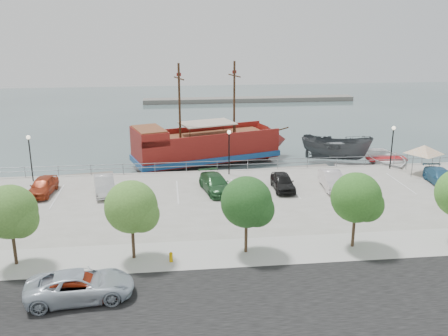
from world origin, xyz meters
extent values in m
plane|color=#38494A|center=(0.00, 0.00, -1.00)|extent=(160.00, 160.00, 0.00)
cube|color=black|center=(0.00, -16.00, 0.01)|extent=(100.00, 8.00, 0.04)
cube|color=#B3B1AF|center=(0.00, -10.00, 0.01)|extent=(100.00, 4.00, 0.05)
cylinder|color=gray|center=(0.00, 7.80, 0.95)|extent=(50.00, 0.06, 0.06)
cylinder|color=gray|center=(0.00, 7.80, 0.55)|extent=(50.00, 0.06, 0.06)
cube|color=#68655D|center=(10.00, 55.00, -0.60)|extent=(40.00, 3.00, 0.80)
cube|color=maroon|center=(-1.61, 13.71, 0.82)|extent=(16.06, 9.15, 2.49)
cube|color=navy|center=(-1.61, 13.71, 0.01)|extent=(16.42, 9.51, 0.57)
cone|color=maroon|center=(6.43, 16.23, 0.82)|extent=(4.30, 5.30, 4.60)
cube|color=maroon|center=(-7.55, 11.85, 2.74)|extent=(4.17, 5.43, 1.34)
cube|color=brown|center=(-7.55, 11.85, 3.45)|extent=(3.88, 5.01, 0.11)
cube|color=brown|center=(-1.16, 13.85, 2.11)|extent=(13.14, 7.74, 0.14)
cube|color=maroon|center=(-2.30, 15.90, 2.40)|extent=(14.68, 4.76, 0.67)
cube|color=maroon|center=(-0.93, 11.51, 2.40)|extent=(14.68, 4.76, 0.67)
cylinder|color=#382111|center=(1.59, 14.71, 5.99)|extent=(0.29, 0.29, 7.85)
cylinder|color=#382111|center=(-4.36, 12.85, 5.99)|extent=(0.29, 0.29, 7.85)
cylinder|color=#382111|center=(1.59, 14.71, 8.39)|extent=(0.99, 2.78, 0.13)
cylinder|color=#382111|center=(-4.36, 12.85, 8.39)|extent=(0.99, 2.78, 0.13)
cube|color=#C1AF99|center=(-1.43, 13.76, 3.50)|extent=(6.39, 5.13, 0.11)
cylinder|color=#382111|center=(7.07, 16.43, 1.97)|extent=(2.32, 0.86, 0.57)
imported|color=#45494D|center=(12.41, 12.14, 0.47)|extent=(8.10, 5.99, 2.95)
imported|color=white|center=(17.07, 9.76, -0.23)|extent=(5.52, 7.57, 1.54)
cube|color=#696358|center=(-14.81, 9.20, -0.79)|extent=(7.59, 3.25, 0.42)
cube|color=slate|center=(7.16, 9.20, -0.78)|extent=(7.94, 3.12, 0.44)
cube|color=gray|center=(15.49, 9.20, -0.78)|extent=(8.09, 3.72, 0.45)
cylinder|color=slate|center=(17.46, 6.07, 1.01)|extent=(0.08, 0.08, 2.02)
cylinder|color=slate|center=(19.77, 5.47, 1.01)|extent=(0.08, 0.08, 2.02)
cylinder|color=slate|center=(16.86, 3.76, 1.01)|extent=(0.08, 0.08, 2.02)
cylinder|color=slate|center=(19.17, 3.16, 1.01)|extent=(0.08, 0.08, 2.02)
pyramid|color=white|center=(18.31, 4.61, 2.80)|extent=(4.71, 4.71, 0.83)
imported|color=#B2BECB|center=(-10.51, -14.40, 0.77)|extent=(5.82, 3.15, 1.55)
imported|color=maroon|center=(-10.53, -14.39, 0.65)|extent=(4.00, 1.54, 1.30)
cylinder|color=#CD9B00|center=(-5.73, -10.80, 0.27)|extent=(0.22, 0.22, 0.54)
sphere|color=#CD9B00|center=(-5.73, -10.80, 0.56)|extent=(0.23, 0.23, 0.23)
cylinder|color=black|center=(-18.00, 6.50, 2.00)|extent=(0.12, 0.12, 4.00)
sphere|color=#FFF2CC|center=(-18.00, 6.50, 4.10)|extent=(0.36, 0.36, 0.36)
cylinder|color=black|center=(0.00, 6.50, 2.00)|extent=(0.12, 0.12, 4.00)
sphere|color=#FFF2CC|center=(0.00, 6.50, 4.10)|extent=(0.36, 0.36, 0.36)
cylinder|color=black|center=(16.00, 6.50, 2.00)|extent=(0.12, 0.12, 4.00)
sphere|color=#FFF2CC|center=(16.00, 6.50, 4.10)|extent=(0.36, 0.36, 0.36)
cylinder|color=#473321|center=(-15.00, -10.00, 1.10)|extent=(0.20, 0.20, 2.20)
sphere|color=#416B28|center=(-15.00, -10.00, 3.40)|extent=(3.20, 3.20, 3.20)
sphere|color=#416B28|center=(-14.40, -10.30, 3.00)|extent=(2.20, 2.20, 2.20)
cylinder|color=#473321|center=(-8.00, -10.00, 1.10)|extent=(0.20, 0.20, 2.20)
sphere|color=#47772B|center=(-8.00, -10.00, 3.40)|extent=(3.20, 3.20, 3.20)
sphere|color=#47772B|center=(-7.40, -10.30, 3.00)|extent=(2.20, 2.20, 2.20)
cylinder|color=#473321|center=(-1.00, -10.00, 1.10)|extent=(0.20, 0.20, 2.20)
sphere|color=#1F491B|center=(-1.00, -10.00, 3.40)|extent=(3.20, 3.20, 3.20)
sphere|color=#1F491B|center=(-0.40, -10.30, 3.00)|extent=(2.20, 2.20, 2.20)
cylinder|color=#473321|center=(6.00, -10.00, 1.10)|extent=(0.20, 0.20, 2.20)
sphere|color=#2E6220|center=(6.00, -10.00, 3.40)|extent=(3.20, 3.20, 3.20)
sphere|color=#2E6220|center=(6.60, -10.30, 3.00)|extent=(2.20, 2.20, 2.20)
imported|color=#A53719|center=(-16.25, 2.72, 0.74)|extent=(2.15, 4.48, 1.48)
imported|color=silver|center=(-11.13, 2.35, 0.75)|extent=(2.34, 4.75, 1.50)
imported|color=#26572D|center=(-1.76, 1.75, 0.72)|extent=(2.92, 5.26, 1.44)
imported|color=black|center=(4.05, 1.55, 0.71)|extent=(1.79, 4.23, 1.43)
imported|color=silver|center=(8.40, 1.43, 0.74)|extent=(1.92, 4.62, 1.49)
imported|color=teal|center=(18.41, 1.42, 0.67)|extent=(2.31, 4.77, 1.34)
camera|label=1|loc=(-5.69, -38.38, 14.22)|focal=40.00mm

